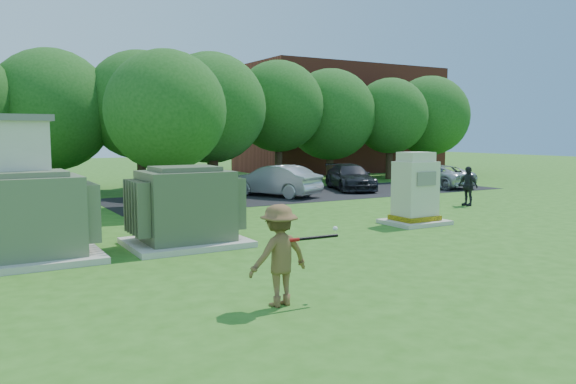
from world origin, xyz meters
TOP-DOWN VIEW (x-y plane):
  - ground at (0.00, 0.00)m, footprint 120.00×120.00m
  - brick_building at (18.00, 27.00)m, footprint 15.00×8.00m
  - parking_strip at (7.00, 13.50)m, footprint 20.00×6.00m
  - transformer_left at (-6.50, 4.50)m, footprint 3.00×2.40m
  - transformer_right at (-2.80, 4.50)m, footprint 3.00×2.40m
  - generator_cabinet at (4.80, 4.10)m, footprint 1.91×1.56m
  - picnic_table at (-0.85, 8.75)m, footprint 1.75×1.32m
  - batter at (-3.21, -1.24)m, footprint 1.17×0.74m
  - person_at_picnic at (-0.80, 7.00)m, footprint 0.98×0.97m
  - person_walking_right at (9.86, 6.50)m, footprint 0.42×0.95m
  - car_white at (0.36, 13.25)m, footprint 3.03×4.54m
  - car_silver_a at (4.77, 13.45)m, footprint 3.23×4.67m
  - car_dark at (9.56, 14.06)m, footprint 3.26×4.87m
  - car_silver_b at (14.39, 12.91)m, footprint 2.30×4.52m
  - batting_equipment at (-2.58, -1.37)m, footprint 1.12×0.24m
  - tree_row at (1.75, 18.50)m, footprint 41.30×13.30m

SIDE VIEW (x-z plane):
  - ground at x=0.00m, z-range 0.00..0.00m
  - parking_strip at x=7.00m, z-range 0.00..0.01m
  - picnic_table at x=-0.85m, z-range 0.09..0.84m
  - car_silver_b at x=14.39m, z-range 0.00..1.22m
  - car_dark at x=9.56m, z-range 0.00..1.31m
  - car_white at x=0.36m, z-range 0.00..1.44m
  - car_silver_a at x=4.77m, z-range 0.00..1.46m
  - person_at_picnic at x=-0.80m, z-range 0.00..1.60m
  - person_walking_right at x=9.86m, z-range 0.00..1.60m
  - batter at x=-3.21m, z-range 0.00..1.73m
  - transformer_left at x=-6.50m, z-range -0.07..2.00m
  - transformer_right at x=-2.80m, z-range -0.07..2.00m
  - generator_cabinet at x=4.80m, z-range -0.15..2.18m
  - batting_equipment at x=-2.58m, z-range 1.07..1.23m
  - brick_building at x=18.00m, z-range 0.00..8.00m
  - tree_row at x=1.75m, z-range 0.50..7.80m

